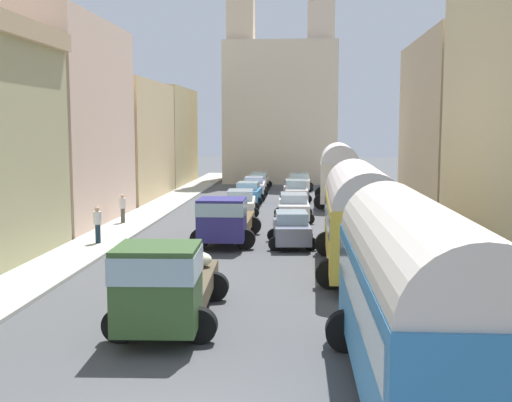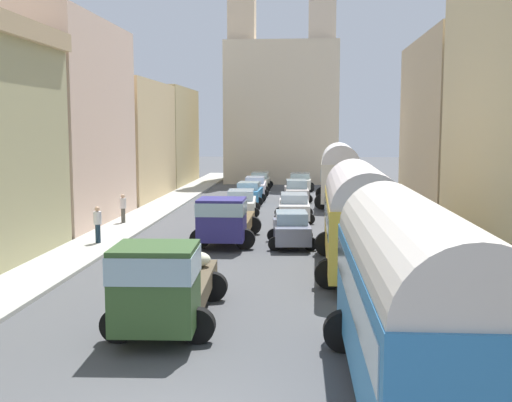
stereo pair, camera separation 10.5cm
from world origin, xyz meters
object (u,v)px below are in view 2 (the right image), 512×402
Objects in this scene: car_3 at (260,180)px; car_7 at (300,182)px; parked_bus_1 at (360,213)px; car_2 at (255,186)px; pedestrian_0 at (123,208)px; car_5 at (294,207)px; cargo_truck_1 at (226,219)px; car_6 at (296,191)px; car_0 at (241,202)px; parked_bus_2 at (340,171)px; car_1 at (249,193)px; parked_bus_0 at (413,292)px; pedestrian_1 at (98,223)px; cargo_truck_0 at (165,282)px; car_4 at (291,229)px.

car_3 is 3.77m from car_7.
parked_bus_1 is at bearing -79.25° from car_3.
car_2 is 16.82m from pedestrian_0.
car_5 is at bearing -76.02° from car_2.
cargo_truck_1 is 1.62× the size of car_6.
parked_bus_2 is at bearing 40.91° from car_0.
parked_bus_1 reaches higher than car_7.
cargo_truck_1 is 1.53× the size of car_0.
car_1 is (-0.31, 15.46, -0.41)m from cargo_truck_1.
car_6 is (-2.78, 34.00, -1.45)m from parked_bus_0.
pedestrian_0 is at bearing -115.76° from car_7.
car_7 is at bearing 70.98° from pedestrian_1.
car_7 is (-2.57, 41.71, -1.46)m from parked_bus_0.
car_7 reaches higher than car_2.
parked_bus_1 is (-0.08, 11.58, -0.02)m from parked_bus_0.
car_5 is at bearing -80.01° from car_3.
parked_bus_1 is 9.39m from cargo_truck_0.
car_2 is 4.88m from car_6.
pedestrian_0 reaches higher than car_3.
pedestrian_0 is (-6.29, 17.70, -0.31)m from cargo_truck_0.
parked_bus_0 reaches higher than car_3.
car_0 is (-0.31, 9.96, -0.42)m from cargo_truck_1.
car_1 reaches higher than car_2.
cargo_truck_0 is 1.63× the size of car_6.
pedestrian_1 is (-8.95, -25.95, 0.27)m from car_7.
car_6 reaches higher than car_7.
parked_bus_2 is 10.16m from car_7.
cargo_truck_1 is at bearing -88.86° from car_1.
pedestrian_1 reaches higher than car_2.
parked_bus_2 reaches higher than car_5.
car_1 is at bearing 90.00° from car_0.
car_1 is at bearing -110.05° from car_7.
car_2 is 21.41m from car_4.
parked_bus_1 is 5.73m from car_4.
car_6 is at bearing 96.85° from parked_bus_1.
car_1 is at bearing 91.14° from cargo_truck_1.
parked_bus_0 is 25.07m from pedestrian_0.
parked_bus_2 is 1.23× the size of cargo_truck_1.
car_1 is 10.22m from car_7.
parked_bus_2 is at bearing -0.44° from car_1.
car_0 is at bearing -139.09° from parked_bus_2.
car_5 is (-2.98, -7.75, -1.53)m from parked_bus_2.
cargo_truck_0 is at bearing -127.91° from parked_bus_1.
car_1 reaches higher than car_3.
cargo_truck_0 is at bearing 144.19° from parked_bus_0.
parked_bus_0 is 41.81m from car_7.
car_3 is 26.86m from car_4.
pedestrian_1 is at bearing 126.15° from parked_bus_0.
parked_bus_2 is 1.88× the size of car_0.
car_0 is at bearing 145.28° from car_5.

